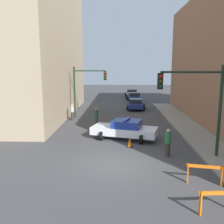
# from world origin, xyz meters

# --- Properties ---
(ground_plane) EXTENTS (120.00, 120.00, 0.00)m
(ground_plane) POSITION_xyz_m (0.00, 0.00, 0.00)
(ground_plane) COLOR #424244
(building_corner_left) EXTENTS (14.00, 20.00, 18.42)m
(building_corner_left) POSITION_xyz_m (-12.00, 14.00, 9.21)
(building_corner_left) COLOR tan
(building_corner_left) RESTS_ON ground_plane
(traffic_light_near) EXTENTS (3.64, 0.35, 5.20)m
(traffic_light_near) POSITION_xyz_m (4.73, 1.21, 3.53)
(traffic_light_near) COLOR black
(traffic_light_near) RESTS_ON sidewalk_right
(traffic_light_far) EXTENTS (3.44, 0.35, 5.20)m
(traffic_light_far) POSITION_xyz_m (-3.30, 13.02, 3.40)
(traffic_light_far) COLOR black
(traffic_light_far) RESTS_ON ground_plane
(police_car) EXTENTS (5.03, 3.15, 1.52)m
(police_car) POSITION_xyz_m (0.66, 4.93, 0.72)
(police_car) COLOR white
(police_car) RESTS_ON ground_plane
(parked_car_near) EXTENTS (2.52, 4.44, 1.31)m
(parked_car_near) POSITION_xyz_m (2.35, 17.96, 0.67)
(parked_car_near) COLOR navy
(parked_car_near) RESTS_ON ground_plane
(parked_car_mid) EXTENTS (2.46, 4.41, 1.31)m
(parked_car_mid) POSITION_xyz_m (2.56, 25.55, 0.67)
(parked_car_mid) COLOR navy
(parked_car_mid) RESTS_ON ground_plane
(parked_car_far) EXTENTS (2.37, 4.36, 1.31)m
(parked_car_far) POSITION_xyz_m (2.47, 30.82, 0.67)
(parked_car_far) COLOR silver
(parked_car_far) RESTS_ON ground_plane
(pedestrian_crossing) EXTENTS (0.48, 0.48, 1.66)m
(pedestrian_crossing) POSITION_xyz_m (-1.78, 8.91, 0.86)
(pedestrian_crossing) COLOR #474C66
(pedestrian_crossing) RESTS_ON ground_plane
(pedestrian_corner) EXTENTS (0.47, 0.47, 1.66)m
(pedestrian_corner) POSITION_xyz_m (-4.37, 11.24, 0.86)
(pedestrian_corner) COLOR #382D23
(pedestrian_corner) RESTS_ON ground_plane
(pedestrian_sidewalk) EXTENTS (0.51, 0.51, 1.66)m
(pedestrian_sidewalk) POSITION_xyz_m (3.10, 1.36, 0.86)
(pedestrian_sidewalk) COLOR #382D23
(pedestrian_sidewalk) RESTS_ON ground_plane
(barrier_front) EXTENTS (1.60, 0.27, 0.90)m
(barrier_front) POSITION_xyz_m (3.83, -4.52, 0.62)
(barrier_front) COLOR orange
(barrier_front) RESTS_ON ground_plane
(barrier_mid) EXTENTS (1.58, 0.43, 0.90)m
(barrier_mid) POSITION_xyz_m (4.06, -2.17, 0.62)
(barrier_mid) COLOR orange
(barrier_mid) RESTS_ON ground_plane
(traffic_cone) EXTENTS (0.36, 0.36, 0.66)m
(traffic_cone) POSITION_xyz_m (0.93, 3.01, 0.32)
(traffic_cone) COLOR black
(traffic_cone) RESTS_ON ground_plane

